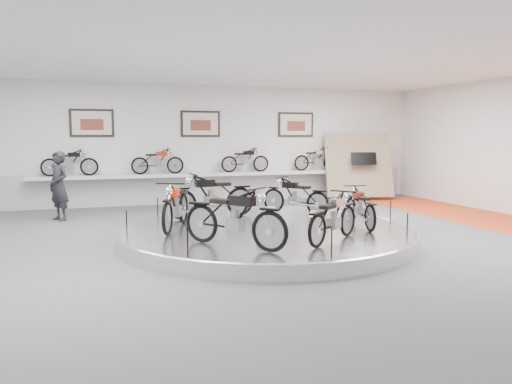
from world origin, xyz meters
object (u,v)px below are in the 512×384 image
object	(u,v)px
display_platform	(267,234)
shelf	(203,174)
bike_c	(176,205)
bike_e	(333,217)
bike_d	(234,217)
bike_a	(295,196)
bike_b	(212,195)
visitor	(59,186)
bike_f	(360,207)

from	to	relation	value
display_platform	shelf	world-z (taller)	shelf
bike_c	bike_e	world-z (taller)	bike_c
display_platform	bike_e	xyz separation A→B (m)	(0.68, -1.80, 0.62)
bike_c	bike_d	world-z (taller)	bike_d
shelf	bike_c	bearing A→B (deg)	-107.73
bike_a	bike_e	size ratio (longest dim) A/B	1.01
bike_a	bike_e	distance (m)	3.38
bike_e	bike_b	bearing A→B (deg)	76.90
bike_b	bike_e	distance (m)	3.78
bike_a	visitor	distance (m)	6.39
shelf	bike_c	size ratio (longest dim) A/B	6.22
bike_d	bike_f	size ratio (longest dim) A/B	1.23
bike_a	visitor	world-z (taller)	visitor
bike_a	bike_c	distance (m)	3.39
display_platform	bike_d	world-z (taller)	bike_d
bike_b	visitor	world-z (taller)	visitor
bike_d	visitor	xyz separation A→B (m)	(-3.22, 5.97, 0.09)
bike_d	shelf	bearing A→B (deg)	132.75
display_platform	shelf	size ratio (longest dim) A/B	0.58
bike_a	bike_b	world-z (taller)	bike_b
bike_c	bike_d	distance (m)	2.22
bike_b	bike_e	xyz separation A→B (m)	(1.51, -3.47, -0.08)
shelf	bike_b	distance (m)	4.80
bike_c	bike_f	xyz separation A→B (m)	(3.87, -1.04, -0.07)
shelf	visitor	world-z (taller)	visitor
bike_a	bike_b	xyz separation A→B (m)	(-2.14, 0.15, 0.07)
bike_d	bike_f	distance (m)	3.36
display_platform	shelf	bearing A→B (deg)	90.00
bike_b	bike_d	bearing A→B (deg)	78.22
bike_a	visitor	size ratio (longest dim) A/B	0.86
shelf	bike_e	xyz separation A→B (m)	(0.68, -8.20, -0.23)
bike_c	shelf	bearing A→B (deg)	-174.53
bike_c	bike_a	bearing A→B (deg)	131.48
bike_c	bike_f	size ratio (longest dim) A/B	1.17
shelf	bike_b	xyz separation A→B (m)	(-0.82, -4.73, -0.15)
display_platform	bike_e	world-z (taller)	bike_e
bike_a	display_platform	bearing A→B (deg)	102.28
shelf	bike_d	bearing A→B (deg)	-98.51
bike_b	bike_c	bearing A→B (deg)	43.12
bike_d	bike_c	bearing A→B (deg)	159.44
bike_a	bike_c	xyz separation A→B (m)	(-3.22, -1.06, 0.04)
display_platform	bike_f	xyz separation A→B (m)	(1.97, -0.57, 0.60)
shelf	display_platform	bearing A→B (deg)	-90.00
shelf	bike_e	size ratio (longest dim) A/B	6.87
shelf	bike_e	world-z (taller)	bike_e
shelf	visitor	size ratio (longest dim) A/B	5.83
bike_f	visitor	size ratio (longest dim) A/B	0.80
visitor	bike_d	bearing A→B (deg)	-5.92
bike_d	visitor	size ratio (longest dim) A/B	0.99
display_platform	bike_c	size ratio (longest dim) A/B	3.62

